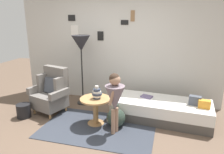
{
  "coord_description": "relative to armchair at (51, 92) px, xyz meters",
  "views": [
    {
      "loc": [
        1.24,
        -2.99,
        2.01
      ],
      "look_at": [
        0.15,
        0.95,
        0.85
      ],
      "focal_mm": 34.61,
      "sensor_mm": 36.0,
      "label": 1
    }
  ],
  "objects": [
    {
      "name": "book_on_daybed",
      "position": [
        1.99,
        0.34,
        -0.02
      ],
      "size": [
        0.26,
        0.22,
        0.03
      ],
      "primitive_type": "cube",
      "rotation": [
        0.0,
        0.0,
        -0.33
      ],
      "color": "slate",
      "rests_on": "daybed"
    },
    {
      "name": "pillow_mid",
      "position": [
        2.9,
        0.18,
        0.05
      ],
      "size": [
        0.24,
        0.16,
        0.18
      ],
      "primitive_type": "cube",
      "rotation": [
        0.0,
        0.0,
        -0.22
      ],
      "color": "#474C56",
      "rests_on": "daybed"
    },
    {
      "name": "armchair",
      "position": [
        0.0,
        0.0,
        0.0
      ],
      "size": [
        0.86,
        0.74,
        0.97
      ],
      "color": "tan",
      "rests_on": "ground"
    },
    {
      "name": "floor_lamp",
      "position": [
        0.46,
        0.6,
        0.94
      ],
      "size": [
        0.42,
        0.42,
        1.6
      ],
      "color": "black",
      "rests_on": "ground"
    },
    {
      "name": "daybed",
      "position": [
        2.29,
        0.24,
        -0.24
      ],
      "size": [
        1.96,
        0.95,
        0.4
      ],
      "color": "#4C4742",
      "rests_on": "ground"
    },
    {
      "name": "rug",
      "position": [
        1.2,
        -0.44,
        -0.43
      ],
      "size": [
        2.06,
        1.31,
        0.01
      ],
      "primitive_type": "cube",
      "color": "#333842",
      "rests_on": "ground"
    },
    {
      "name": "vase_striped",
      "position": [
        1.13,
        -0.29,
        0.19
      ],
      "size": [
        0.19,
        0.19,
        0.25
      ],
      "color": "#2D384C",
      "rests_on": "side_table"
    },
    {
      "name": "ground_plane",
      "position": [
        1.17,
        -0.85,
        -0.44
      ],
      "size": [
        12.0,
        12.0,
        0.0
      ],
      "primitive_type": "plane",
      "color": "brown"
    },
    {
      "name": "pillow_head",
      "position": [
        3.05,
        0.09,
        0.04
      ],
      "size": [
        0.22,
        0.14,
        0.15
      ],
      "primitive_type": "cube",
      "rotation": [
        0.0,
        0.0,
        -0.1
      ],
      "color": "orange",
      "rests_on": "daybed"
    },
    {
      "name": "gallery_wall",
      "position": [
        1.17,
        1.1,
        0.86
      ],
      "size": [
        4.8,
        0.12,
        2.6
      ],
      "color": "beige",
      "rests_on": "ground"
    },
    {
      "name": "demijohn_near",
      "position": [
        1.5,
        -0.29,
        -0.26
      ],
      "size": [
        0.36,
        0.36,
        0.44
      ],
      "color": "#2D3D33",
      "rests_on": "ground"
    },
    {
      "name": "side_table",
      "position": [
        1.1,
        -0.29,
        -0.06
      ],
      "size": [
        0.58,
        0.58,
        0.52
      ],
      "color": "tan",
      "rests_on": "ground"
    },
    {
      "name": "magazine_basket",
      "position": [
        -0.42,
        -0.41,
        -0.3
      ],
      "size": [
        0.28,
        0.28,
        0.28
      ],
      "primitive_type": "cylinder",
      "color": "black",
      "rests_on": "ground"
    },
    {
      "name": "person_child",
      "position": [
        1.54,
        -0.52,
        0.26
      ],
      "size": [
        0.34,
        0.34,
        1.1
      ],
      "color": "#A37A60",
      "rests_on": "ground"
    }
  ]
}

